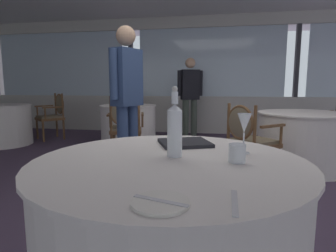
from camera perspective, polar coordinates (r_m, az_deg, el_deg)
The scene contains 19 objects.
ground_plane at distance 3.03m, azimuth 5.49°, elevation -12.99°, with size 15.16×15.16×0.00m, color #47384C.
window_wall_far at distance 6.50m, azimuth 8.37°, elevation 7.75°, with size 11.66×0.14×2.62m.
foreground_table at distance 1.48m, azimuth 0.40°, elevation -20.81°, with size 1.30×1.30×0.75m.
side_plate at distance 0.86m, azimuth -1.56°, elevation -15.30°, with size 0.18×0.18×0.01m, color silver.
butter_knife at distance 0.85m, azimuth -1.56°, elevation -14.98°, with size 0.18×0.02×0.00m, color silver.
dinner_fork at distance 0.89m, azimuth 13.40°, elevation -14.87°, with size 0.19×0.02×0.00m, color silver.
water_bottle at distance 1.37m, azimuth 1.37°, elevation -0.52°, with size 0.07×0.07×0.34m.
wine_glass at distance 1.48m, azimuth 15.25°, elevation 0.33°, with size 0.07×0.07×0.21m.
water_tumbler at distance 1.32m, azimuth 13.87°, elevation -5.39°, with size 0.08×0.08×0.08m, color white.
menu_book at distance 1.67m, azimuth 3.41°, elevation -3.44°, with size 0.28×0.25×0.02m, color black.
background_table_0 at distance 5.15m, azimuth -8.04°, elevation 0.09°, with size 1.01×1.01×0.75m.
dining_chair_0_0 at distance 4.20m, azimuth -8.62°, elevation 0.62°, with size 0.62×0.57×0.95m.
dining_chair_0_1 at distance 6.05m, azimuth -7.70°, elevation 3.14°, with size 0.62×0.57×0.97m.
background_table_1 at distance 4.12m, azimuth 25.66°, elevation -2.66°, with size 1.17×1.17×0.75m.
dining_chair_1_0 at distance 3.32m, azimuth 15.99°, elevation -2.00°, with size 0.65×0.66×0.89m.
background_table_2 at distance 6.01m, azimuth -30.54°, elevation 0.19°, with size 1.01×1.01×0.75m.
dining_chair_2_1 at distance 6.22m, azimuth -22.20°, elevation 2.55°, with size 0.66×0.65×0.94m.
diner_person_0 at distance 3.30m, azimuth -8.34°, elevation 6.71°, with size 0.32×0.50×1.76m.
diner_person_1 at distance 5.84m, azimuth 4.49°, elevation 6.69°, with size 0.50×0.31×1.65m.
Camera 1 is at (0.22, -2.81, 1.09)m, focal length 29.98 mm.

